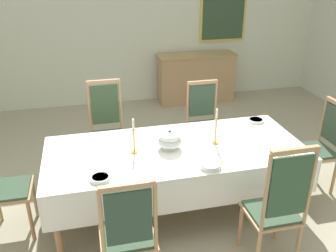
{
  "coord_description": "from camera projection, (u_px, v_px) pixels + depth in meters",
  "views": [
    {
      "loc": [
        -0.84,
        -3.21,
        2.52
      ],
      "look_at": [
        -0.07,
        0.04,
        0.96
      ],
      "focal_mm": 38.92,
      "sensor_mm": 36.0,
      "label": 1
    }
  ],
  "objects": [
    {
      "name": "chair_south_a",
      "position": [
        128.0,
        233.0,
        2.82
      ],
      "size": [
        0.44,
        0.42,
        1.11
      ],
      "color": "tan",
      "rests_on": "ground"
    },
    {
      "name": "candlestick_west",
      "position": [
        134.0,
        139.0,
        3.58
      ],
      "size": [
        0.07,
        0.07,
        0.37
      ],
      "color": "gold",
      "rests_on": "tablecloth"
    },
    {
      "name": "chair_north_a",
      "position": [
        107.0,
        128.0,
        4.51
      ],
      "size": [
        0.44,
        0.42,
        1.18
      ],
      "rotation": [
        0.0,
        0.0,
        3.14
      ],
      "color": "tan",
      "rests_on": "ground"
    },
    {
      "name": "bowl_far_left",
      "position": [
        100.0,
        178.0,
        3.18
      ],
      "size": [
        0.18,
        0.18,
        0.04
      ],
      "color": "silver",
      "rests_on": "tablecloth"
    },
    {
      "name": "candlestick_east",
      "position": [
        216.0,
        130.0,
        3.76
      ],
      "size": [
        0.07,
        0.07,
        0.39
      ],
      "color": "gold",
      "rests_on": "tablecloth"
    },
    {
      "name": "soup_tureen",
      "position": [
        170.0,
        140.0,
        3.68
      ],
      "size": [
        0.25,
        0.25,
        0.21
      ],
      "color": "silver",
      "rests_on": "tablecloth"
    },
    {
      "name": "bowl_far_right",
      "position": [
        256.0,
        120.0,
        4.32
      ],
      "size": [
        0.18,
        0.18,
        0.03
      ],
      "color": "silver",
      "rests_on": "tablecloth"
    },
    {
      "name": "chair_south_b",
      "position": [
        277.0,
        206.0,
        3.07
      ],
      "size": [
        0.44,
        0.42,
        1.23
      ],
      "color": "tan",
      "rests_on": "ground"
    },
    {
      "name": "dining_table",
      "position": [
        176.0,
        154.0,
        3.76
      ],
      "size": [
        2.62,
        1.11,
        0.74
      ],
      "color": "#AD7D55",
      "rests_on": "ground"
    },
    {
      "name": "back_wall",
      "position": [
        127.0,
        6.0,
        6.34
      ],
      "size": [
        7.26,
        0.08,
        3.48
      ],
      "primitive_type": "cube",
      "color": "silver",
      "rests_on": "ground"
    },
    {
      "name": "ground",
      "position": [
        174.0,
        206.0,
        4.08
      ],
      "size": [
        7.26,
        6.73,
        0.04
      ],
      "primitive_type": "cube",
      "color": "#9D987F"
    },
    {
      "name": "chair_head_east",
      "position": [
        320.0,
        145.0,
        4.17
      ],
      "size": [
        0.42,
        0.44,
        1.08
      ],
      "rotation": [
        0.0,
        0.0,
        1.57
      ],
      "color": "tan",
      "rests_on": "ground"
    },
    {
      "name": "spoon_primary",
      "position": [
        291.0,
        152.0,
        3.63
      ],
      "size": [
        0.03,
        0.18,
        0.01
      ],
      "rotation": [
        0.0,
        0.0,
        -0.03
      ],
      "color": "gold",
      "rests_on": "tablecloth"
    },
    {
      "name": "bowl_near_right",
      "position": [
        211.0,
        165.0,
        3.37
      ],
      "size": [
        0.2,
        0.2,
        0.05
      ],
      "color": "silver",
      "rests_on": "tablecloth"
    },
    {
      "name": "bowl_near_left",
      "position": [
        283.0,
        154.0,
        3.58
      ],
      "size": [
        0.14,
        0.14,
        0.03
      ],
      "color": "silver",
      "rests_on": "tablecloth"
    },
    {
      "name": "tablecloth",
      "position": [
        176.0,
        156.0,
        3.77
      ],
      "size": [
        2.64,
        1.13,
        0.37
      ],
      "color": "white",
      "rests_on": "dining_table"
    },
    {
      "name": "framed_painting",
      "position": [
        224.0,
        5.0,
        6.66
      ],
      "size": [
        0.89,
        0.05,
        1.31
      ],
      "color": "#D1B251"
    },
    {
      "name": "sideboard",
      "position": [
        196.0,
        78.0,
        6.86
      ],
      "size": [
        1.44,
        0.48,
        0.9
      ],
      "rotation": [
        0.0,
        0.0,
        3.14
      ],
      "color": "tan",
      "rests_on": "ground"
    },
    {
      "name": "chair_north_b",
      "position": [
        204.0,
        121.0,
        4.79
      ],
      "size": [
        0.44,
        0.42,
        1.07
      ],
      "rotation": [
        0.0,
        0.0,
        3.14
      ],
      "color": "tan",
      "rests_on": "ground"
    },
    {
      "name": "spoon_secondary",
      "position": [
        222.0,
        164.0,
        3.43
      ],
      "size": [
        0.03,
        0.18,
        0.01
      ],
      "rotation": [
        0.0,
        0.0,
        0.04
      ],
      "color": "gold",
      "rests_on": "tablecloth"
    }
  ]
}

